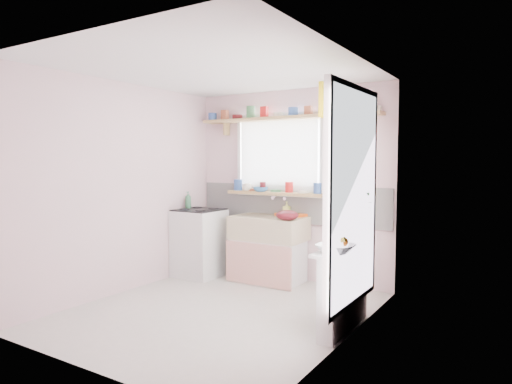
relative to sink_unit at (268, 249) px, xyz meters
The scene contains 19 objects.
room 1.31m from the sink_unit, 28.17° to the right, with size 3.20×3.20×3.20m.
sink_unit is the anchor object (origin of this frame).
cooker 0.98m from the sink_unit, 165.62° to the right, with size 0.58×0.58×0.93m.
radiator_ledge 1.82m from the sink_unit, 37.05° to the right, with size 0.22×0.95×0.78m.
windowsill 0.73m from the sink_unit, 90.00° to the left, with size 1.40×0.22×0.04m, color tan.
pine_shelf 1.70m from the sink_unit, 49.64° to the left, with size 2.52×0.24×0.04m, color tan.
shelf_crockery 1.77m from the sink_unit, 58.75° to the left, with size 2.47×0.11×0.12m.
sill_crockery 0.81m from the sink_unit, 95.28° to the left, with size 1.35×0.11×0.12m.
dish_tray 0.53m from the sink_unit, 43.07° to the left, with size 0.36×0.27×0.04m, color #ED5B15.
colander 0.64m from the sink_unit, 27.00° to the right, with size 0.28×0.28×0.13m, color #540E17.
jade_plant 1.64m from the sink_unit, 27.02° to the right, with size 0.45×0.39×0.50m, color #2F6628.
fruit_bowl 2.06m from the sink_unit, 43.01° to the right, with size 0.32×0.32×0.08m, color silver.
herb_pot 1.65m from the sink_unit, 31.26° to the right, with size 0.10×0.07×0.19m, color #366A2A.
soap_bottle_sink 0.57m from the sink_unit, 53.12° to the left, with size 0.08×0.09×0.19m, color #CDD65F.
sill_cup 0.89m from the sink_unit, 163.11° to the left, with size 0.13×0.13×0.10m, color white.
sill_bowl 0.79m from the sink_unit, 147.08° to the left, with size 0.20×0.20×0.06m, color teal.
shelf_vase 1.94m from the sink_unit, 18.71° to the left, with size 0.16×0.16×0.17m, color #994E2F.
cooker_bottle 1.33m from the sink_unit, 169.89° to the right, with size 0.09×0.09×0.23m, color #3E7C54.
fruit 2.07m from the sink_unit, 42.77° to the right, with size 0.20×0.14×0.10m.
Camera 1 is at (2.80, -3.76, 1.58)m, focal length 32.00 mm.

